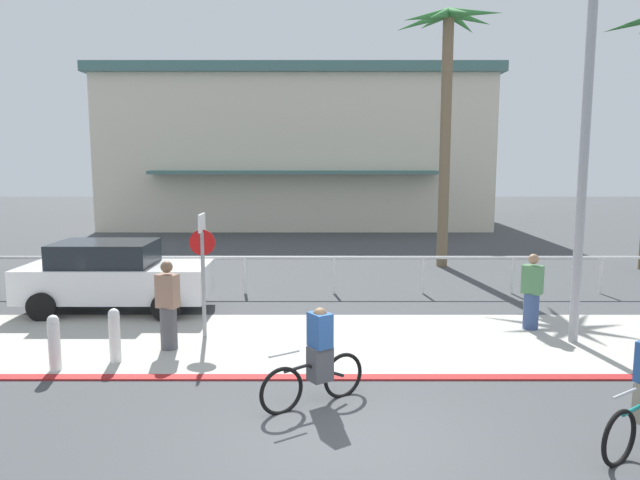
# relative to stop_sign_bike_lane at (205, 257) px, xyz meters

# --- Properties ---
(ground_plane) EXTENTS (80.00, 80.00, 0.00)m
(ground_plane) POSITION_rel_stop_sign_bike_lane_xyz_m (2.76, 5.52, -1.68)
(ground_plane) COLOR #424447
(sidewalk_strip) EXTENTS (44.00, 4.00, 0.02)m
(sidewalk_strip) POSITION_rel_stop_sign_bike_lane_xyz_m (2.76, -0.28, -1.67)
(sidewalk_strip) COLOR #ADAAA0
(sidewalk_strip) RESTS_ON ground
(curb_paint) EXTENTS (44.00, 0.24, 0.03)m
(curb_paint) POSITION_rel_stop_sign_bike_lane_xyz_m (2.76, -2.28, -1.66)
(curb_paint) COLOR maroon
(curb_paint) RESTS_ON ground
(building_backdrop) EXTENTS (20.53, 13.03, 8.30)m
(building_backdrop) POSITION_rel_stop_sign_bike_lane_xyz_m (1.10, 23.33, 2.49)
(building_backdrop) COLOR beige
(building_backdrop) RESTS_ON ground
(rail_fence) EXTENTS (19.47, 0.08, 1.04)m
(rail_fence) POSITION_rel_stop_sign_bike_lane_xyz_m (2.76, 4.02, -0.84)
(rail_fence) COLOR white
(rail_fence) RESTS_ON ground
(stop_sign_bike_lane) EXTENTS (0.52, 0.56, 2.56)m
(stop_sign_bike_lane) POSITION_rel_stop_sign_bike_lane_xyz_m (0.00, 0.00, 0.00)
(stop_sign_bike_lane) COLOR gray
(stop_sign_bike_lane) RESTS_ON ground
(bollard_2) EXTENTS (0.20, 0.20, 1.00)m
(bollard_2) POSITION_rel_stop_sign_bike_lane_xyz_m (-2.22, -1.93, -1.16)
(bollard_2) COLOR white
(bollard_2) RESTS_ON ground
(bollard_3) EXTENTS (0.20, 0.20, 1.00)m
(bollard_3) POSITION_rel_stop_sign_bike_lane_xyz_m (-1.32, -1.50, -1.16)
(bollard_3) COLOR white
(bollard_3) RESTS_ON ground
(streetlight_curb) EXTENTS (0.24, 2.54, 7.50)m
(streetlight_curb) POSITION_rel_stop_sign_bike_lane_xyz_m (7.44, -0.56, 2.60)
(streetlight_curb) COLOR #9EA0A5
(streetlight_curb) RESTS_ON ground
(palm_tree_1) EXTENTS (3.24, 3.62, 8.51)m
(palm_tree_1) POSITION_rel_stop_sign_bike_lane_xyz_m (6.53, 8.18, 4.84)
(palm_tree_1) COLOR #756047
(palm_tree_1) RESTS_ON ground
(car_white_1) EXTENTS (4.40, 2.02, 1.69)m
(car_white_1) POSITION_rel_stop_sign_bike_lane_xyz_m (-2.58, 2.17, -0.81)
(car_white_1) COLOR white
(car_white_1) RESTS_ON ground
(cyclist_black_0) EXTENTS (1.54, 1.07, 1.50)m
(cyclist_black_0) POSITION_rel_stop_sign_bike_lane_xyz_m (2.33, -3.30, -0.98)
(cyclist_black_0) COLOR black
(cyclist_black_0) RESTS_ON ground
(pedestrian_0) EXTENTS (0.47, 0.46, 1.65)m
(pedestrian_0) POSITION_rel_stop_sign_bike_lane_xyz_m (6.91, 0.59, -0.92)
(pedestrian_0) COLOR #384C7A
(pedestrian_0) RESTS_ON ground
(pedestrian_1) EXTENTS (0.46, 0.41, 1.74)m
(pedestrian_1) POSITION_rel_stop_sign_bike_lane_xyz_m (-0.54, -0.76, -0.87)
(pedestrian_1) COLOR #4C4C51
(pedestrian_1) RESTS_ON ground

